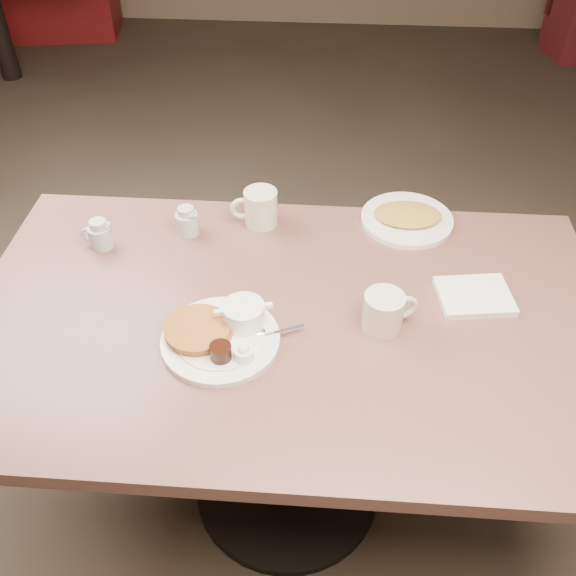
# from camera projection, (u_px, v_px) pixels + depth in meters

# --- Properties ---
(room) EXTENTS (7.04, 8.04, 2.84)m
(room) POSITION_uv_depth(u_px,v_px,m) (287.00, 33.00, 1.03)
(room) COLOR #4C3F33
(room) RESTS_ON ground
(diner_table) EXTENTS (1.50, 0.90, 0.75)m
(diner_table) POSITION_uv_depth(u_px,v_px,m) (287.00, 364.00, 1.58)
(diner_table) COLOR #84564C
(diner_table) RESTS_ON ground
(main_plate) EXTENTS (0.35, 0.33, 0.07)m
(main_plate) POSITION_uv_depth(u_px,v_px,m) (222.00, 332.00, 1.39)
(main_plate) COLOR white
(main_plate) RESTS_ON diner_table
(coffee_mug_near) EXTENTS (0.14, 0.12, 0.09)m
(coffee_mug_near) POSITION_uv_depth(u_px,v_px,m) (385.00, 311.00, 1.41)
(coffee_mug_near) COLOR beige
(coffee_mug_near) RESTS_ON diner_table
(napkin) EXTENTS (0.19, 0.16, 0.02)m
(napkin) POSITION_uv_depth(u_px,v_px,m) (474.00, 296.00, 1.50)
(napkin) COLOR white
(napkin) RESTS_ON diner_table
(coffee_mug_far) EXTENTS (0.13, 0.10, 0.10)m
(coffee_mug_far) POSITION_uv_depth(u_px,v_px,m) (260.00, 208.00, 1.70)
(coffee_mug_far) COLOR #EDE7C4
(coffee_mug_far) RESTS_ON diner_table
(creamer_left) EXTENTS (0.09, 0.08, 0.08)m
(creamer_left) POSITION_uv_depth(u_px,v_px,m) (100.00, 235.00, 1.63)
(creamer_left) COLOR #BBBBB8
(creamer_left) RESTS_ON diner_table
(creamer_right) EXTENTS (0.08, 0.08, 0.08)m
(creamer_right) POSITION_uv_depth(u_px,v_px,m) (187.00, 221.00, 1.68)
(creamer_right) COLOR beige
(creamer_right) RESTS_ON diner_table
(hash_plate) EXTENTS (0.26, 0.26, 0.04)m
(hash_plate) POSITION_uv_depth(u_px,v_px,m) (407.00, 218.00, 1.73)
(hash_plate) COLOR white
(hash_plate) RESTS_ON diner_table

